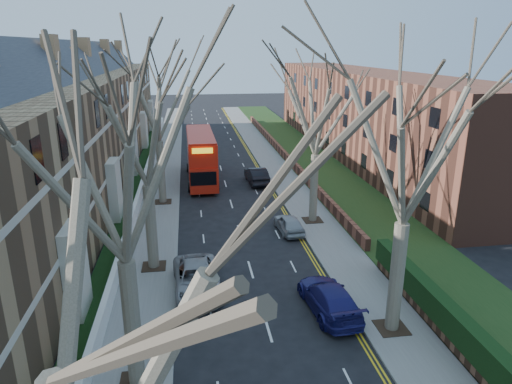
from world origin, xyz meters
name	(u,v)px	position (x,y,z in m)	size (l,w,h in m)	color
pavement_left	(165,170)	(-6.00, 39.00, 0.06)	(3.00, 102.00, 0.12)	slate
pavement_right	(275,166)	(6.00, 39.00, 0.06)	(3.00, 102.00, 0.12)	slate
terrace_left	(66,135)	(-13.65, 31.00, 5.53)	(9.70, 78.00, 13.60)	brown
flats_right	(363,114)	(17.46, 43.00, 4.98)	(13.97, 54.00, 10.00)	brown
front_wall_left	(142,187)	(-7.65, 31.00, 0.62)	(0.30, 78.00, 1.00)	white
grass_verge_right	(314,163)	(10.50, 39.00, 0.15)	(6.00, 102.00, 0.06)	#1B3914
tree_left_near	(5,359)	(-5.70, -4.00, 8.93)	(9.80, 9.80, 13.73)	brown
tree_left_mid	(115,146)	(-5.70, 6.00, 9.56)	(10.50, 10.50, 14.71)	brown
tree_left_far	(143,114)	(-5.70, 16.00, 9.24)	(10.15, 10.15, 14.22)	brown
tree_left_dist	(156,88)	(-5.70, 28.00, 9.56)	(10.50, 10.50, 14.71)	brown
tree_right_mid	(412,127)	(5.70, 8.00, 9.56)	(10.50, 10.50, 14.71)	brown
tree_right_far	(317,98)	(5.70, 22.00, 9.24)	(10.15, 10.15, 14.22)	brown
double_decker_bus	(201,158)	(-2.21, 34.43, 2.28)	(2.93, 11.12, 4.63)	red
car_left_far	(197,278)	(-3.19, 12.98, 0.74)	(2.46, 5.34, 1.48)	gray
car_right_near	(329,298)	(3.27, 10.02, 0.73)	(2.06, 5.06, 1.47)	navy
car_right_mid	(289,224)	(3.50, 20.33, 0.64)	(1.51, 3.76, 1.28)	#9B9FA4
car_right_far	(257,175)	(3.03, 32.72, 0.79)	(1.67, 4.80, 1.58)	black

